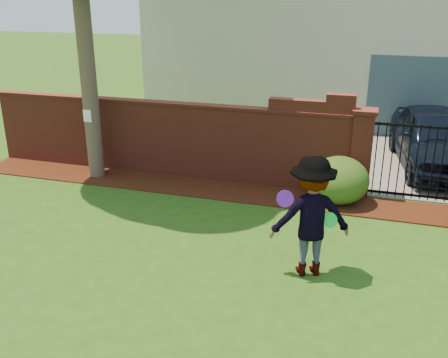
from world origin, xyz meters
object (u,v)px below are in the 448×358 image
(car, at_px, (438,141))
(frisbee_purple, at_px, (285,199))
(man, at_px, (311,218))
(frisbee_green, at_px, (329,220))

(car, xyz_separation_m, frisbee_purple, (-2.64, -5.98, 0.58))
(man, relative_size, frisbee_green, 7.94)
(frisbee_purple, relative_size, frisbee_green, 1.06)
(car, distance_m, frisbee_purple, 6.56)
(frisbee_green, bearing_deg, frisbee_purple, -162.19)
(car, bearing_deg, frisbee_purple, -121.71)
(man, relative_size, frisbee_purple, 7.50)
(car, relative_size, frisbee_purple, 17.12)
(frisbee_purple, height_order, frisbee_green, frisbee_purple)
(car, height_order, frisbee_purple, car)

